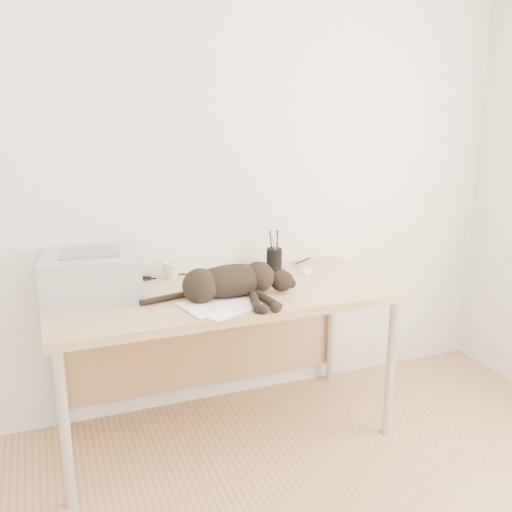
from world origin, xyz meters
name	(u,v)px	position (x,y,z in m)	size (l,w,h in m)	color
wall_back	(199,163)	(0.00, 1.75, 1.30)	(3.50, 3.50, 0.00)	white
desk	(217,312)	(0.00, 1.48, 0.61)	(1.60, 0.70, 0.74)	tan
printer	(91,274)	(-0.57, 1.56, 0.84)	(0.46, 0.41, 0.20)	#A9A9AE
papers	(225,305)	(-0.05, 1.20, 0.74)	(0.41, 0.34, 0.01)	white
cat	(228,283)	(-0.01, 1.29, 0.81)	(0.71, 0.33, 0.16)	black
mug	(172,270)	(-0.18, 1.67, 0.78)	(0.09, 0.09, 0.09)	white
pen_cup	(274,259)	(0.37, 1.64, 0.80)	(0.08, 0.08, 0.21)	black
remote_grey	(223,273)	(0.08, 1.64, 0.75)	(0.05, 0.17, 0.02)	slate
remote_black	(243,288)	(0.09, 1.37, 0.75)	(0.05, 0.17, 0.02)	black
mouse	(305,269)	(0.49, 1.52, 0.76)	(0.06, 0.11, 0.03)	white
cable_tangle	(204,272)	(0.00, 1.70, 0.75)	(1.36, 0.07, 0.01)	black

